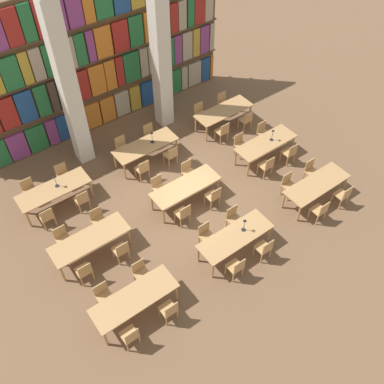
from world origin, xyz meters
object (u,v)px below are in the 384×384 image
at_px(chair_2, 169,310).
at_px(desk_lamp_0, 245,223).
at_px(chair_0, 130,336).
at_px(reading_table_5, 266,144).
at_px(chair_31, 150,134).
at_px(desk_lamp_3, 152,135).
at_px(chair_17, 159,187).
at_px(reading_table_8, 224,112).
at_px(reading_table_2, 317,185).
at_px(reading_table_0, 134,299).
at_px(desk_lamp_2, 55,179).
at_px(reading_table_4, 185,187).
at_px(chair_10, 343,195).
at_px(reading_table_7, 146,147).
at_px(chair_1, 104,295).
at_px(chair_24, 47,217).
at_px(chair_7, 234,218).
at_px(chair_8, 320,210).
at_px(chair_20, 267,166).
at_px(chair_30, 171,155).
at_px(chair_23, 263,132).
at_px(pillar_left, 68,89).
at_px(chair_6, 264,248).
at_px(chair_34, 246,120).
at_px(chair_26, 82,199).
at_px(chair_5, 206,235).
at_px(chair_32, 223,131).
at_px(chair_12, 84,271).
at_px(chair_18, 214,196).
at_px(reading_table_1, 235,237).
at_px(chair_3, 141,273).
at_px(reading_table_6, 54,190).
at_px(chair_27, 63,174).
at_px(chair_33, 200,113).
at_px(chair_14, 121,250).
at_px(chair_29, 122,147).
at_px(chair_15, 98,220).
at_px(chair_21, 240,144).
at_px(chair_35, 223,102).
at_px(chair_11, 311,170).
at_px(chair_19, 188,171).
at_px(chair_4, 236,267).

relative_size(chair_2, desk_lamp_0, 1.77).
bearing_deg(chair_0, reading_table_5, 22.72).
xyz_separation_m(chair_31, desk_lamp_3, (-0.34, -0.73, 0.61)).
relative_size(chair_17, reading_table_8, 0.37).
bearing_deg(reading_table_2, reading_table_0, 179.77).
bearing_deg(desk_lamp_2, reading_table_4, -36.27).
height_order(chair_10, reading_table_7, chair_10).
bearing_deg(chair_1, chair_0, 90.00).
bearing_deg(chair_2, chair_0, 180.00).
xyz_separation_m(chair_24, desk_lamp_3, (4.43, 0.71, 0.61)).
relative_size(chair_7, chair_8, 1.00).
bearing_deg(chair_17, chair_20, 158.79).
bearing_deg(chair_30, chair_23, -16.42).
relative_size(pillar_left, reading_table_8, 2.53).
distance_m(chair_6, chair_34, 6.05).
bearing_deg(chair_26, chair_30, 0.42).
xyz_separation_m(chair_5, chair_32, (3.48, 3.46, 0.00)).
distance_m(chair_2, chair_10, 6.91).
distance_m(chair_12, chair_18, 4.72).
bearing_deg(reading_table_2, reading_table_1, -179.70).
relative_size(chair_3, reading_table_6, 0.37).
distance_m(chair_2, chair_30, 6.02).
xyz_separation_m(chair_10, chair_27, (-7.00, 6.34, 0.00)).
relative_size(reading_table_7, chair_34, 2.68).
relative_size(chair_30, chair_33, 1.00).
distance_m(reading_table_4, chair_17, 0.95).
height_order(reading_table_4, desk_lamp_3, desk_lamp_3).
relative_size(chair_5, chair_14, 1.00).
height_order(chair_27, chair_29, same).
relative_size(chair_0, chair_15, 1.00).
bearing_deg(chair_21, chair_34, -139.88).
bearing_deg(chair_0, chair_27, 80.13).
height_order(pillar_left, reading_table_0, pillar_left).
bearing_deg(chair_18, chair_2, -144.45).
distance_m(chair_10, chair_35, 6.28).
bearing_deg(chair_11, chair_1, -0.19).
bearing_deg(desk_lamp_0, reading_table_8, 56.53).
height_order(reading_table_1, chair_26, chair_26).
bearing_deg(chair_2, chair_5, 30.94).
xyz_separation_m(reading_table_0, chair_2, (0.62, -0.71, -0.21)).
bearing_deg(chair_26, reading_table_8, 5.66).
distance_m(chair_2, chair_6, 3.38).
relative_size(chair_31, desk_lamp_3, 1.85).
distance_m(chair_11, reading_table_8, 4.19).
xyz_separation_m(chair_2, chair_6, (3.38, -0.05, 0.00)).
bearing_deg(chair_33, chair_19, 45.67).
xyz_separation_m(reading_table_5, chair_29, (-4.16, 3.16, -0.21)).
bearing_deg(chair_6, chair_27, 118.67).
bearing_deg(chair_32, reading_table_4, -150.52).
distance_m(chair_1, chair_4, 3.78).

